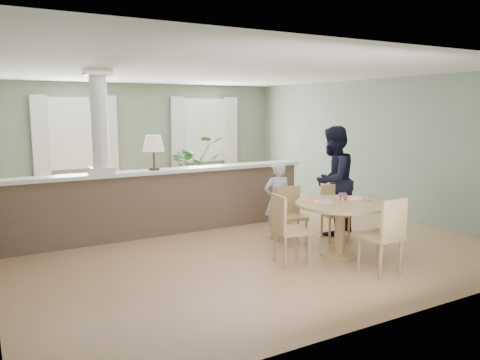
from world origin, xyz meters
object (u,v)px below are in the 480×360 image
chair_far_man (334,210)px  chair_far_boy (291,212)px  sofa (187,193)px  chair_near (386,233)px  dining_table (340,213)px  chair_side (287,226)px  houseplant (195,166)px  child_person (277,200)px  man_person (333,181)px

chair_far_man → chair_far_boy: bearing=-176.1°
sofa → chair_near: bearing=-91.8°
dining_table → chair_near: bearing=-92.4°
sofa → chair_far_man: bearing=-77.2°
dining_table → chair_near: size_ratio=1.28×
dining_table → chair_far_man: 0.87m
dining_table → chair_side: size_ratio=1.33×
sofa → dining_table: dining_table is taller
houseplant → chair_far_boy: size_ratio=1.65×
sofa → chair_side: (-0.05, -3.58, 0.11)m
dining_table → chair_far_boy: size_ratio=1.45×
houseplant → chair_side: 5.38m
child_person → man_person: bearing=176.1°
sofa → houseplant: (0.95, 1.70, 0.31)m
houseplant → child_person: houseplant is taller
dining_table → man_person: bearing=55.1°
chair_far_man → man_person: bearing=71.4°
houseplant → chair_near: 6.22m
sofa → chair_near: (0.82, -4.52, 0.13)m
chair_far_man → man_person: 0.53m
chair_far_boy → chair_side: chair_side is taller
houseplant → child_person: 4.15m
houseplant → man_person: bearing=-82.4°
child_person → chair_far_man: bearing=157.5°
sofa → dining_table: bearing=-88.8°
houseplant → man_person: man_person is taller
houseplant → dining_table: (-0.09, -5.32, -0.12)m
sofa → chair_far_boy: size_ratio=3.29×
sofa → dining_table: size_ratio=2.28×
chair_far_boy → man_person: man_person is taller
chair_near → chair_side: size_ratio=1.04×
chair_near → chair_side: (-0.87, 0.93, -0.02)m
chair_far_man → houseplant: bearing=111.6°
sofa → chair_far_man: chair_far_man is taller
chair_far_boy → chair_side: bearing=-114.8°
dining_table → chair_far_boy: chair_far_boy is taller
chair_far_boy → chair_near: bearing=-69.8°
sofa → man_person: 3.10m
dining_table → chair_far_man: (0.49, 0.71, -0.13)m
chair_far_boy → chair_side: 1.07m
chair_far_boy → child_person: (-0.05, 0.31, 0.14)m
sofa → chair_far_man: (1.35, -2.91, 0.06)m
chair_far_boy → chair_far_man: chair_far_boy is taller
chair_far_boy → chair_side: size_ratio=0.92×
dining_table → chair_far_man: bearing=55.2°
sofa → man_person: (1.53, -2.65, 0.49)m
houseplant → chair_far_boy: bearing=-94.3°
houseplant → chair_far_man: size_ratio=1.66×
houseplant → man_person: (0.58, -4.35, 0.18)m
chair_side → child_person: size_ratio=0.76×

